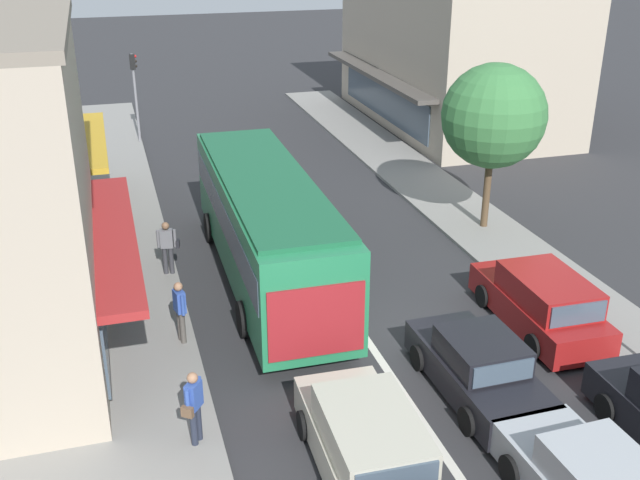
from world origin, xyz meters
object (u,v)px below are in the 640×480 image
at_px(pedestrian_with_handbag_near, 194,404).
at_px(street_tree_right, 494,116).
at_px(parked_wagon_kerb_second, 541,302).
at_px(pedestrian_browsing_midblock, 168,245).
at_px(sedan_behind_bus_near, 478,368).
at_px(pedestrian_far_walker, 180,308).
at_px(wagon_adjacent_lane_trail, 367,446).
at_px(city_bus, 266,221).
at_px(traffic_light_downstreet, 135,84).

bearing_deg(pedestrian_with_handbag_near, street_tree_right, 38.50).
relative_size(parked_wagon_kerb_second, pedestrian_browsing_midblock, 2.78).
xyz_separation_m(sedan_behind_bus_near, street_tree_right, (4.74, 8.67, 3.28)).
distance_m(street_tree_right, pedestrian_far_walker, 12.19).
bearing_deg(wagon_adjacent_lane_trail, pedestrian_browsing_midblock, 105.38).
xyz_separation_m(city_bus, street_tree_right, (7.98, 1.75, 2.07)).
relative_size(street_tree_right, pedestrian_browsing_midblock, 3.47).
relative_size(traffic_light_downstreet, pedestrian_far_walker, 2.58).
bearing_deg(pedestrian_browsing_midblock, street_tree_right, 4.05).
xyz_separation_m(parked_wagon_kerb_second, street_tree_right, (1.81, 6.48, 3.20)).
distance_m(city_bus, parked_wagon_kerb_second, 7.85).
xyz_separation_m(pedestrian_with_handbag_near, pedestrian_far_walker, (0.19, 4.02, -0.00)).
distance_m(traffic_light_downstreet, pedestrian_far_walker, 18.80).
relative_size(parked_wagon_kerb_second, pedestrian_far_walker, 2.78).
bearing_deg(street_tree_right, parked_wagon_kerb_second, -105.61).
bearing_deg(street_tree_right, pedestrian_far_walker, -156.30).
xyz_separation_m(sedan_behind_bus_near, pedestrian_browsing_midblock, (-6.01, 7.91, 0.40)).
height_order(sedan_behind_bus_near, pedestrian_with_handbag_near, pedestrian_with_handbag_near).
xyz_separation_m(traffic_light_downstreet, pedestrian_far_walker, (-0.24, -18.71, -1.79)).
bearing_deg(sedan_behind_bus_near, street_tree_right, 61.35).
distance_m(street_tree_right, pedestrian_with_handbag_near, 14.39).
distance_m(city_bus, pedestrian_far_walker, 4.23).
distance_m(wagon_adjacent_lane_trail, traffic_light_downstreet, 24.76).
height_order(city_bus, parked_wagon_kerb_second, city_bus).
relative_size(street_tree_right, pedestrian_with_handbag_near, 3.47).
xyz_separation_m(city_bus, wagon_adjacent_lane_trail, (-0.06, -8.82, -1.14)).
xyz_separation_m(city_bus, pedestrian_browsing_midblock, (-2.76, 0.99, -0.81)).
relative_size(parked_wagon_kerb_second, traffic_light_downstreet, 1.08).
relative_size(city_bus, traffic_light_downstreet, 2.59).
bearing_deg(street_tree_right, pedestrian_with_handbag_near, -141.50).
relative_size(wagon_adjacent_lane_trail, pedestrian_far_walker, 2.79).
height_order(city_bus, pedestrian_far_walker, city_bus).
bearing_deg(pedestrian_with_handbag_near, wagon_adjacent_lane_trail, -31.04).
relative_size(sedan_behind_bus_near, pedestrian_browsing_midblock, 2.59).
bearing_deg(pedestrian_with_handbag_near, parked_wagon_kerb_second, 14.00).
height_order(street_tree_right, pedestrian_browsing_midblock, street_tree_right).
height_order(sedan_behind_bus_near, pedestrian_far_walker, pedestrian_far_walker).
bearing_deg(pedestrian_far_walker, pedestrian_browsing_midblock, 88.54).
bearing_deg(pedestrian_browsing_midblock, pedestrian_with_handbag_near, -92.08).
bearing_deg(pedestrian_far_walker, traffic_light_downstreet, 89.26).
height_order(city_bus, traffic_light_downstreet, traffic_light_downstreet).
xyz_separation_m(sedan_behind_bus_near, pedestrian_far_walker, (-6.11, 3.91, 0.40)).
height_order(sedan_behind_bus_near, traffic_light_downstreet, traffic_light_downstreet).
height_order(pedestrian_with_handbag_near, pedestrian_browsing_midblock, same).
bearing_deg(pedestrian_far_walker, parked_wagon_kerb_second, -10.77).
xyz_separation_m(sedan_behind_bus_near, parked_wagon_kerb_second, (2.93, 2.19, 0.08)).
bearing_deg(traffic_light_downstreet, parked_wagon_kerb_second, -66.72).
xyz_separation_m(traffic_light_downstreet, pedestrian_browsing_midblock, (-0.14, -14.72, -1.79)).
distance_m(sedan_behind_bus_near, traffic_light_downstreet, 23.48).
relative_size(parked_wagon_kerb_second, pedestrian_with_handbag_near, 2.78).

